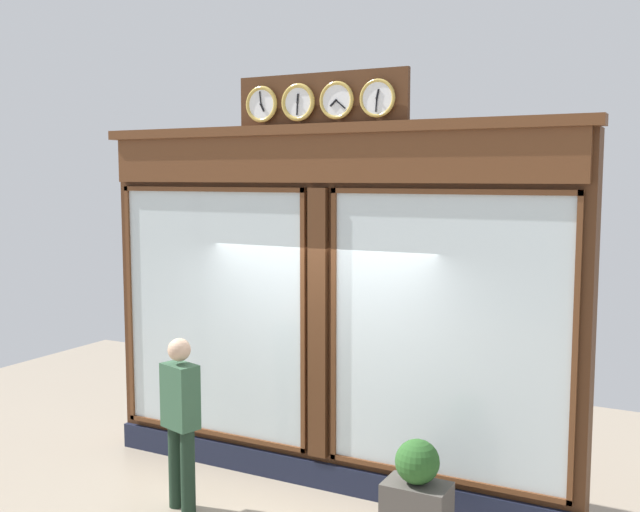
{
  "coord_description": "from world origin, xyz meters",
  "views": [
    {
      "loc": [
        -3.43,
        6.53,
        3.21
      ],
      "look_at": [
        0.0,
        0.0,
        2.42
      ],
      "focal_mm": 41.52,
      "sensor_mm": 36.0,
      "label": 1
    }
  ],
  "objects": [
    {
      "name": "planter_shrub",
      "position": [
        -1.34,
        0.78,
        0.8
      ],
      "size": [
        0.38,
        0.38,
        0.38
      ],
      "primitive_type": "sphere",
      "color": "#285623",
      "rests_on": "planter_box"
    },
    {
      "name": "pedestrian",
      "position": [
        0.94,
        1.08,
        0.93
      ],
      "size": [
        0.41,
        0.31,
        1.69
      ],
      "color": "#1C2F21",
      "rests_on": "ground_plane"
    },
    {
      "name": "shop_facade",
      "position": [
        0.0,
        -0.13,
        1.89
      ],
      "size": [
        5.32,
        0.42,
        4.23
      ],
      "color": "#4C2B16",
      "rests_on": "ground_plane"
    }
  ]
}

